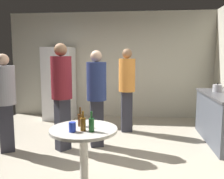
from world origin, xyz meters
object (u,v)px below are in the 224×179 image
object	(u,v)px
person_in_orange_shirt	(127,84)
person_in_navy_shirt	(97,91)
beer_bottle_amber	(83,124)
beer_bottle_green	(91,124)
plastic_cup_blue	(73,127)
refrigerator	(59,84)
foreground_table	(84,137)
person_in_gray_shirt	(5,96)
kettle	(217,88)
person_in_maroon_shirt	(62,88)
beer_bottle_brown	(80,119)

from	to	relation	value
person_in_orange_shirt	person_in_navy_shirt	bearing A→B (deg)	-37.87
beer_bottle_amber	beer_bottle_green	distance (m)	0.10
plastic_cup_blue	refrigerator	bearing A→B (deg)	110.54
foreground_table	person_in_gray_shirt	size ratio (longest dim) A/B	0.49
foreground_table	person_in_gray_shirt	distance (m)	1.83
beer_bottle_green	refrigerator	bearing A→B (deg)	113.83
foreground_table	person_in_gray_shirt	world-z (taller)	person_in_gray_shirt
beer_bottle_amber	person_in_orange_shirt	size ratio (longest dim) A/B	0.13
beer_bottle_amber	plastic_cup_blue	size ratio (longest dim) A/B	2.09
beer_bottle_green	plastic_cup_blue	xyz separation A→B (m)	(-0.21, -0.03, -0.03)
beer_bottle_green	person_in_navy_shirt	xyz separation A→B (m)	(-0.20, 1.49, 0.16)
foreground_table	person_in_orange_shirt	distance (m)	2.36
kettle	foreground_table	world-z (taller)	kettle
kettle	person_in_maroon_shirt	distance (m)	2.92
person_in_gray_shirt	refrigerator	bearing A→B (deg)	147.86
beer_bottle_amber	person_in_gray_shirt	size ratio (longest dim) A/B	0.14
beer_bottle_brown	person_in_orange_shirt	distance (m)	2.27
refrigerator	beer_bottle_brown	size ratio (longest dim) A/B	7.83
kettle	beer_bottle_green	distance (m)	2.99
kettle	foreground_table	size ratio (longest dim) A/B	0.30
foreground_table	person_in_orange_shirt	size ratio (longest dim) A/B	0.46
beer_bottle_amber	plastic_cup_blue	bearing A→B (deg)	-156.45
beer_bottle_green	person_in_gray_shirt	size ratio (longest dim) A/B	0.14
beer_bottle_amber	person_in_gray_shirt	world-z (taller)	person_in_gray_shirt
kettle	beer_bottle_amber	distance (m)	3.05
foreground_table	beer_bottle_green	xyz separation A→B (m)	(0.12, -0.11, 0.19)
refrigerator	beer_bottle_amber	world-z (taller)	refrigerator
beer_bottle_green	kettle	bearing A→B (deg)	47.44
refrigerator	beer_bottle_brown	xyz separation A→B (m)	(1.29, -3.11, -0.08)
foreground_table	kettle	bearing A→B (deg)	44.32
kettle	plastic_cup_blue	bearing A→B (deg)	-134.92
plastic_cup_blue	beer_bottle_green	bearing A→B (deg)	9.41
beer_bottle_green	person_in_navy_shirt	size ratio (longest dim) A/B	0.14
foreground_table	person_in_maroon_shirt	bearing A→B (deg)	118.46
beer_bottle_amber	person_in_gray_shirt	xyz separation A→B (m)	(-1.54, 1.07, 0.13)
person_in_gray_shirt	person_in_orange_shirt	size ratio (longest dim) A/B	0.93
beer_bottle_amber	person_in_orange_shirt	world-z (taller)	person_in_orange_shirt
person_in_orange_shirt	kettle	bearing A→B (deg)	72.59
beer_bottle_amber	person_in_navy_shirt	size ratio (longest dim) A/B	0.14
kettle	beer_bottle_brown	distance (m)	2.98
kettle	beer_bottle_amber	world-z (taller)	kettle
beer_bottle_amber	beer_bottle_green	xyz separation A→B (m)	(0.10, -0.01, 0.00)
refrigerator	beer_bottle_brown	world-z (taller)	refrigerator
refrigerator	person_in_orange_shirt	bearing A→B (deg)	-27.24
beer_bottle_green	person_in_gray_shirt	distance (m)	1.97
kettle	person_in_navy_shirt	size ratio (longest dim) A/B	0.15
foreground_table	person_in_orange_shirt	xyz separation A→B (m)	(0.40, 2.30, 0.39)
beer_bottle_amber	person_in_orange_shirt	distance (m)	2.44
person_in_navy_shirt	person_in_orange_shirt	xyz separation A→B (m)	(0.48, 0.92, 0.04)
refrigerator	plastic_cup_blue	size ratio (longest dim) A/B	16.36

